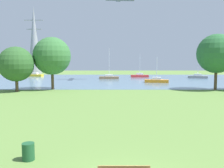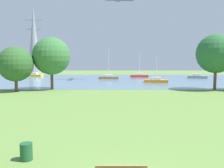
{
  "view_description": "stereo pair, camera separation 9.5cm",
  "coord_description": "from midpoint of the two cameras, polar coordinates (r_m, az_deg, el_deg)",
  "views": [
    {
      "loc": [
        -0.41,
        -7.93,
        4.58
      ],
      "look_at": [
        -0.43,
        21.24,
        1.75
      ],
      "focal_mm": 39.18,
      "sensor_mm": 36.0,
      "label": 1
    },
    {
      "loc": [
        -0.31,
        -7.93,
        4.58
      ],
      "look_at": [
        -0.43,
        21.24,
        1.75
      ],
      "focal_mm": 39.18,
      "sensor_mm": 36.0,
      "label": 2
    }
  ],
  "objects": [
    {
      "name": "sailboat_orange",
      "position": [
        50.9,
        10.35,
        0.8
      ],
      "size": [
        5.0,
        2.37,
        5.2
      ],
      "color": "orange",
      "rests_on": "water_surface"
    },
    {
      "name": "sailboat_gray",
      "position": [
        66.32,
        19.38,
        1.67
      ],
      "size": [
        5.03,
        2.91,
        5.97
      ],
      "color": "gray",
      "rests_on": "water_surface"
    },
    {
      "name": "electricity_pylon",
      "position": [
        88.14,
        -17.67,
        9.66
      ],
      "size": [
        6.4,
        4.4,
        22.55
      ],
      "color": "gray",
      "rests_on": "ground"
    },
    {
      "name": "sailboat_yellow",
      "position": [
        72.81,
        -17.56,
        2.04
      ],
      "size": [
        5.01,
        2.55,
        6.08
      ],
      "color": "yellow",
      "rests_on": "water_surface"
    },
    {
      "name": "tree_east_far",
      "position": [
        39.39,
        -13.85,
        6.35
      ],
      "size": [
        5.86,
        5.86,
        8.18
      ],
      "color": "brown",
      "rests_on": "ground"
    },
    {
      "name": "sailboat_red",
      "position": [
        66.7,
        6.48,
        1.97
      ],
      "size": [
        4.85,
        1.67,
        6.32
      ],
      "color": "red",
      "rests_on": "water_surface"
    },
    {
      "name": "tree_mid_shore",
      "position": [
        38.33,
        -21.5,
        4.33
      ],
      "size": [
        5.1,
        5.1,
        6.58
      ],
      "color": "brown",
      "rests_on": "ground"
    },
    {
      "name": "litter_bin",
      "position": [
        12.27,
        -19.12,
        -14.68
      ],
      "size": [
        0.56,
        0.56,
        0.8
      ],
      "primitive_type": "cylinder",
      "color": "#1E512D",
      "rests_on": "ground"
    },
    {
      "name": "water_surface",
      "position": [
        58.11,
        0.4,
        1.04
      ],
      "size": [
        140.0,
        40.0,
        0.02
      ],
      "primitive_type": "cube",
      "color": "slate",
      "rests_on": "ground"
    },
    {
      "name": "sailboat_brown",
      "position": [
        60.08,
        -0.69,
        1.63
      ],
      "size": [
        4.84,
        1.63,
        7.54
      ],
      "color": "brown",
      "rests_on": "water_surface"
    },
    {
      "name": "ground_plane",
      "position": [
        30.28,
        0.73,
        -3.15
      ],
      "size": [
        160.0,
        160.0,
        0.0
      ],
      "primitive_type": "plane",
      "color": "olive"
    },
    {
      "name": "tree_east_near",
      "position": [
        40.89,
        23.22,
        6.52
      ],
      "size": [
        5.99,
        5.99,
        8.6
      ],
      "color": "brown",
      "rests_on": "ground"
    }
  ]
}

